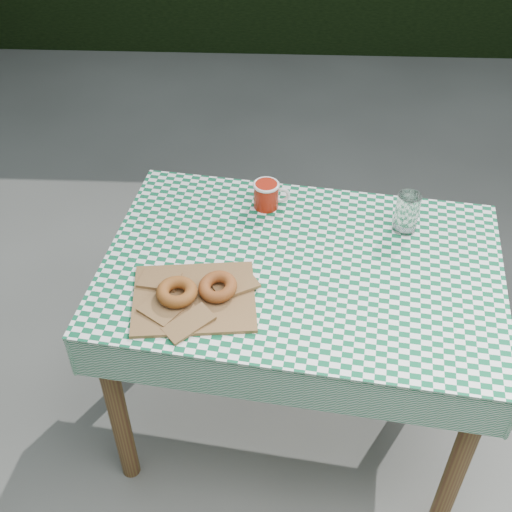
{
  "coord_description": "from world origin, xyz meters",
  "views": [
    {
      "loc": [
        -0.2,
        -1.62,
        2.08
      ],
      "look_at": [
        -0.26,
        -0.18,
        0.79
      ],
      "focal_mm": 46.4,
      "sensor_mm": 36.0,
      "label": 1
    }
  ],
  "objects_px": {
    "paper_bag": "(194,297)",
    "coffee_mug": "(266,195)",
    "table": "(297,349)",
    "drinking_glass": "(407,213)"
  },
  "relations": [
    {
      "from": "table",
      "to": "paper_bag",
      "type": "distance_m",
      "value": 0.52
    },
    {
      "from": "paper_bag",
      "to": "coffee_mug",
      "type": "relative_size",
      "value": 2.12
    },
    {
      "from": "coffee_mug",
      "to": "drinking_glass",
      "type": "relative_size",
      "value": 1.22
    },
    {
      "from": "table",
      "to": "coffee_mug",
      "type": "height_order",
      "value": "coffee_mug"
    },
    {
      "from": "table",
      "to": "paper_bag",
      "type": "xyz_separation_m",
      "value": [
        -0.3,
        -0.15,
        0.39
      ]
    },
    {
      "from": "table",
      "to": "drinking_glass",
      "type": "height_order",
      "value": "drinking_glass"
    },
    {
      "from": "paper_bag",
      "to": "coffee_mug",
      "type": "xyz_separation_m",
      "value": [
        0.19,
        0.43,
        0.04
      ]
    },
    {
      "from": "paper_bag",
      "to": "drinking_glass",
      "type": "bearing_deg",
      "value": 28.23
    },
    {
      "from": "coffee_mug",
      "to": "paper_bag",
      "type": "bearing_deg",
      "value": -116.43
    },
    {
      "from": "paper_bag",
      "to": "coffee_mug",
      "type": "height_order",
      "value": "coffee_mug"
    }
  ]
}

